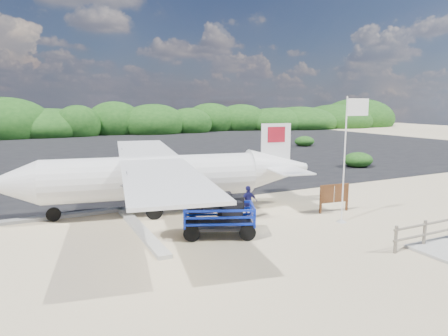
% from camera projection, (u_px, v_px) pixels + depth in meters
% --- Properties ---
extents(ground, '(160.00, 160.00, 0.00)m').
position_uv_depth(ground, '(251.00, 226.00, 17.29)').
color(ground, beige).
extents(asphalt_apron, '(90.00, 50.00, 0.04)m').
position_uv_depth(asphalt_apron, '(114.00, 151.00, 43.86)').
color(asphalt_apron, '#B2B2B2').
rests_on(asphalt_apron, ground).
extents(lagoon, '(9.00, 7.00, 0.40)m').
position_uv_depth(lagoon, '(19.00, 248.00, 14.70)').
color(lagoon, '#B2B2B2').
rests_on(lagoon, ground).
extents(vegetation_band, '(124.00, 8.00, 4.40)m').
position_uv_depth(vegetation_band, '(85.00, 135.00, 65.99)').
color(vegetation_band, '#B2B2B2').
rests_on(vegetation_band, ground).
extents(baggage_cart, '(3.45, 2.77, 1.51)m').
position_uv_depth(baggage_cart, '(219.00, 236.00, 16.02)').
color(baggage_cart, '#0B22A6').
rests_on(baggage_cart, ground).
extents(flagpole, '(1.16, 0.60, 5.55)m').
position_uv_depth(flagpole, '(341.00, 222.00, 17.86)').
color(flagpole, white).
rests_on(flagpole, ground).
extents(signboard, '(1.72, 0.34, 1.41)m').
position_uv_depth(signboard, '(333.00, 212.00, 19.50)').
color(signboard, brown).
rests_on(signboard, ground).
extents(crew_a, '(0.56, 0.37, 1.50)m').
position_uv_depth(crew_a, '(156.00, 198.00, 19.13)').
color(crew_a, '#15144D').
rests_on(crew_a, ground).
extents(crew_b, '(0.89, 0.70, 1.83)m').
position_uv_depth(crew_b, '(240.00, 177.00, 23.71)').
color(crew_b, '#15144D').
rests_on(crew_b, ground).
extents(crew_c, '(0.90, 0.38, 1.53)m').
position_uv_depth(crew_c, '(248.00, 202.00, 18.27)').
color(crew_c, '#15144D').
rests_on(crew_c, ground).
extents(aircraft_large, '(21.00, 21.00, 5.39)m').
position_uv_depth(aircraft_large, '(306.00, 153.00, 42.41)').
color(aircraft_large, '#B2B2B2').
rests_on(aircraft_large, ground).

